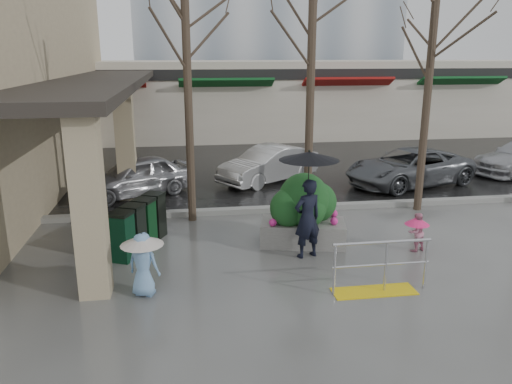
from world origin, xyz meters
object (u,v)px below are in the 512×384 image
object	(u,v)px
child_pink	(417,229)
news_boxes	(139,225)
tree_west	(186,23)
tree_mideast	(433,34)
woman	(308,195)
car_c	(409,167)
car_b	(269,164)
handrail	(378,273)
child_blue	(143,258)
car_a	(135,176)
planter	(304,210)
tree_midwest	(312,18)

from	to	relation	value
child_pink	news_boxes	size ratio (longest dim) A/B	0.45
tree_west	child_pink	world-z (taller)	tree_west
tree_mideast	child_pink	xyz separation A→B (m)	(-1.50, -2.97, -4.33)
woman	car_c	size ratio (longest dim) A/B	0.53
tree_mideast	car_b	xyz separation A→B (m)	(-3.73, 3.82, -4.23)
car_b	handrail	bearing A→B (deg)	-30.52
child_blue	car_b	bearing A→B (deg)	-91.68
car_a	car_b	bearing A→B (deg)	76.53
tree_west	child_pink	bearing A→B (deg)	-30.70
handrail	child_blue	size ratio (longest dim) A/B	1.55
handrail	planter	bearing A→B (deg)	106.65
tree_midwest	tree_mideast	distance (m)	3.32
car_b	car_c	bearing A→B (deg)	41.70
car_c	tree_mideast	bearing A→B (deg)	-37.06
tree_west	news_boxes	size ratio (longest dim) A/B	3.40
child_pink	child_blue	size ratio (longest dim) A/B	0.74
handrail	child_blue	world-z (taller)	child_blue
child_blue	planter	bearing A→B (deg)	-125.66
planter	news_boxes	size ratio (longest dim) A/B	1.07
tree_west	car_a	xyz separation A→B (m)	(-1.71, 2.71, -4.45)
car_b	tree_midwest	bearing A→B (deg)	-28.02
tree_mideast	handrail	bearing A→B (deg)	-123.19
tree_midwest	car_a	distance (m)	7.25
woman	news_boxes	size ratio (longest dim) A/B	1.21
tree_midwest	woman	size ratio (longest dim) A/B	2.89
tree_west	car_b	distance (m)	6.49
handrail	car_b	distance (m)	8.65
handrail	car_a	xyz separation A→B (m)	(-5.07, 7.51, 0.25)
tree_midwest	child_pink	xyz separation A→B (m)	(1.80, -2.97, -4.70)
child_pink	car_a	xyz separation A→B (m)	(-6.71, 5.68, 0.10)
tree_midwest	car_a	world-z (taller)	tree_midwest
tree_west	tree_mideast	bearing A→B (deg)	0.00
child_blue	handrail	bearing A→B (deg)	-163.60
tree_west	news_boxes	world-z (taller)	tree_west
tree_west	car_c	xyz separation A→B (m)	(7.45, 2.67, -4.45)
handrail	car_a	world-z (taller)	car_a
handrail	planter	distance (m)	2.82
handrail	car_c	xyz separation A→B (m)	(4.09, 7.47, 0.25)
tree_west	car_a	size ratio (longest dim) A/B	1.84
news_boxes	woman	bearing A→B (deg)	7.76
car_a	tree_west	bearing A→B (deg)	4.74
tree_mideast	car_a	distance (m)	9.62
car_c	car_b	bearing A→B (deg)	-121.33
woman	planter	world-z (taller)	woman
handrail	news_boxes	size ratio (longest dim) A/B	0.95
tree_midwest	woman	distance (m)	4.87
child_blue	car_c	size ratio (longest dim) A/B	0.27
planter	child_pink	bearing A→B (deg)	-19.00
tree_west	woman	xyz separation A→B (m)	(2.45, -2.94, -3.66)
tree_west	tree_midwest	xyz separation A→B (m)	(3.20, 0.00, 0.15)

